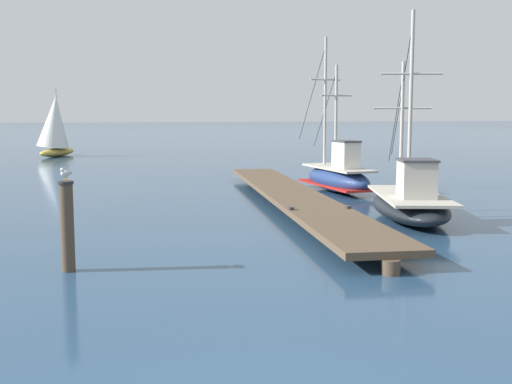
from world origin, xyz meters
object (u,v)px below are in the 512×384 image
at_px(mooring_piling, 67,225).
at_px(perched_seagull, 65,173).
at_px(distant_sailboat, 55,126).
at_px(fishing_boat_0, 338,176).
at_px(fishing_boat_1, 410,202).

bearing_deg(mooring_piling, perched_seagull, 65.96).
relative_size(perched_seagull, distant_sailboat, 0.08).
bearing_deg(fishing_boat_0, perched_seagull, -132.57).
bearing_deg(fishing_boat_0, mooring_piling, -132.56).
distance_m(fishing_boat_0, fishing_boat_1, 6.74).
distance_m(fishing_boat_0, distant_sailboat, 26.46).
xyz_separation_m(mooring_piling, distant_sailboat, (-2.20, 34.14, 1.21)).
bearing_deg(fishing_boat_1, perched_seagull, -157.59).
xyz_separation_m(fishing_boat_0, perched_seagull, (-9.69, -10.55, 1.28)).
bearing_deg(fishing_boat_1, mooring_piling, -157.56).
bearing_deg(fishing_boat_0, distant_sailboat, 116.77).
bearing_deg(distant_sailboat, perched_seagull, -86.31).
height_order(fishing_boat_1, distant_sailboat, fishing_boat_1).
height_order(fishing_boat_0, distant_sailboat, fishing_boat_0).
xyz_separation_m(fishing_boat_0, fishing_boat_1, (-0.41, -6.73, -0.10)).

